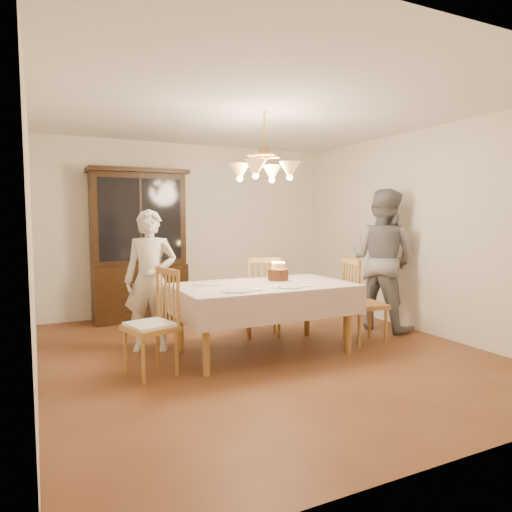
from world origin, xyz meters
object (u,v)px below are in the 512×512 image
chair_far_side (263,301)px  dining_table (264,291)px  china_hutch (139,248)px  elderly_woman (151,281)px  birthday_cake (278,275)px

chair_far_side → dining_table: bearing=-115.8°
china_hutch → chair_far_side: china_hutch is taller
dining_table → elderly_woman: 1.26m
dining_table → china_hutch: bearing=111.3°
dining_table → birthday_cake: bearing=26.6°
dining_table → birthday_cake: (0.24, 0.12, 0.14)m
elderly_woman → birthday_cake: (1.33, -0.51, 0.04)m
china_hutch → chair_far_side: bearing=-54.3°
elderly_woman → birthday_cake: elderly_woman is taller
birthday_cake → chair_far_side: bearing=83.3°
dining_table → elderly_woman: (-1.09, 0.63, 0.10)m
chair_far_side → birthday_cake: chair_far_side is taller
birthday_cake → china_hutch: bearing=117.6°
chair_far_side → elderly_woman: size_ratio=0.64×
dining_table → china_hutch: size_ratio=0.88×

